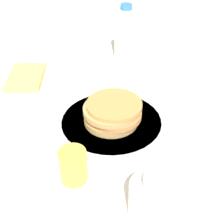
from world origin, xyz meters
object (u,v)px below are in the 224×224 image
(plate, at_px, (112,122))
(pancake_stack, at_px, (112,112))
(cream_jug, at_px, (157,200))
(water_bottle_near, at_px, (125,35))
(juice_glass, at_px, (73,166))

(plate, distance_m, pancake_stack, 0.04)
(cream_jug, height_order, water_bottle_near, water_bottle_near)
(pancake_stack, xyz_separation_m, water_bottle_near, (0.39, 0.01, 0.05))
(pancake_stack, bearing_deg, cream_jug, -154.24)
(juice_glass, distance_m, cream_jug, 0.19)
(pancake_stack, xyz_separation_m, cream_jug, (-0.26, -0.13, 0.00))
(cream_jug, bearing_deg, water_bottle_near, 12.03)
(juice_glass, bearing_deg, pancake_stack, -15.35)
(pancake_stack, relative_size, juice_glass, 1.98)
(plate, distance_m, juice_glass, 0.21)
(juice_glass, relative_size, water_bottle_near, 0.39)
(juice_glass, xyz_separation_m, water_bottle_near, (0.59, -0.04, 0.05))
(juice_glass, bearing_deg, cream_jug, -109.78)
(water_bottle_near, bearing_deg, plate, -178.23)
(pancake_stack, height_order, juice_glass, juice_glass)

